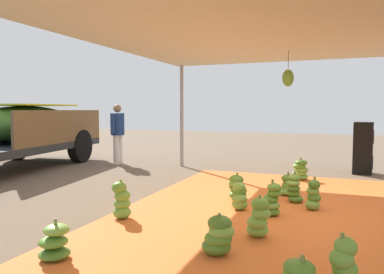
{
  "coord_description": "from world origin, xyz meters",
  "views": [
    {
      "loc": [
        -5.81,
        -0.76,
        1.62
      ],
      "look_at": [
        0.43,
        1.67,
        1.12
      ],
      "focal_mm": 34.42,
      "sensor_mm": 36.0,
      "label": 1
    }
  ],
  "objects_px": {
    "banana_bunch_11": "(122,201)",
    "banana_bunch_14": "(300,170)",
    "banana_bunch_12": "(313,195)",
    "worker_0": "(118,129)",
    "banana_bunch_13": "(55,243)",
    "banana_bunch_8": "(343,271)",
    "banana_bunch_3": "(219,236)",
    "banana_bunch_4": "(239,197)",
    "banana_bunch_6": "(294,189)",
    "banana_bunch_5": "(259,219)",
    "banana_bunch_10": "(288,186)",
    "speaker_stack": "(363,148)",
    "banana_bunch_9": "(237,188)",
    "banana_bunch_0": "(272,200)"
  },
  "relations": [
    {
      "from": "banana_bunch_9",
      "to": "banana_bunch_14",
      "type": "distance_m",
      "value": 2.48
    },
    {
      "from": "banana_bunch_12",
      "to": "banana_bunch_14",
      "type": "bearing_deg",
      "value": 9.35
    },
    {
      "from": "banana_bunch_10",
      "to": "banana_bunch_13",
      "type": "bearing_deg",
      "value": 153.53
    },
    {
      "from": "banana_bunch_6",
      "to": "banana_bunch_13",
      "type": "relative_size",
      "value": 1.17
    },
    {
      "from": "banana_bunch_9",
      "to": "banana_bunch_11",
      "type": "relative_size",
      "value": 0.82
    },
    {
      "from": "banana_bunch_11",
      "to": "banana_bunch_14",
      "type": "xyz_separation_m",
      "value": [
        4.09,
        -2.2,
        -0.04
      ]
    },
    {
      "from": "banana_bunch_5",
      "to": "banana_bunch_11",
      "type": "height_order",
      "value": "banana_bunch_11"
    },
    {
      "from": "banana_bunch_0",
      "to": "banana_bunch_4",
      "type": "relative_size",
      "value": 1.15
    },
    {
      "from": "speaker_stack",
      "to": "banana_bunch_0",
      "type": "bearing_deg",
      "value": 161.55
    },
    {
      "from": "banana_bunch_0",
      "to": "banana_bunch_10",
      "type": "xyz_separation_m",
      "value": [
        1.46,
        -0.06,
        -0.05
      ]
    },
    {
      "from": "banana_bunch_6",
      "to": "speaker_stack",
      "type": "height_order",
      "value": "speaker_stack"
    },
    {
      "from": "banana_bunch_11",
      "to": "banana_bunch_12",
      "type": "height_order",
      "value": "banana_bunch_11"
    },
    {
      "from": "banana_bunch_9",
      "to": "banana_bunch_11",
      "type": "distance_m",
      "value": 2.2
    },
    {
      "from": "banana_bunch_13",
      "to": "banana_bunch_11",
      "type": "bearing_deg",
      "value": 5.12
    },
    {
      "from": "banana_bunch_12",
      "to": "speaker_stack",
      "type": "relative_size",
      "value": 0.41
    },
    {
      "from": "banana_bunch_11",
      "to": "banana_bunch_0",
      "type": "bearing_deg",
      "value": -65.0
    },
    {
      "from": "banana_bunch_3",
      "to": "banana_bunch_10",
      "type": "relative_size",
      "value": 1.11
    },
    {
      "from": "banana_bunch_10",
      "to": "banana_bunch_13",
      "type": "relative_size",
      "value": 0.94
    },
    {
      "from": "banana_bunch_4",
      "to": "banana_bunch_6",
      "type": "relative_size",
      "value": 0.88
    },
    {
      "from": "banana_bunch_0",
      "to": "banana_bunch_14",
      "type": "distance_m",
      "value": 3.13
    },
    {
      "from": "banana_bunch_14",
      "to": "banana_bunch_8",
      "type": "bearing_deg",
      "value": -171.54
    },
    {
      "from": "banana_bunch_3",
      "to": "banana_bunch_5",
      "type": "height_order",
      "value": "banana_bunch_5"
    },
    {
      "from": "banana_bunch_6",
      "to": "banana_bunch_10",
      "type": "relative_size",
      "value": 1.25
    },
    {
      "from": "banana_bunch_9",
      "to": "banana_bunch_11",
      "type": "xyz_separation_m",
      "value": [
        -1.78,
        1.3,
        0.05
      ]
    },
    {
      "from": "banana_bunch_8",
      "to": "banana_bunch_10",
      "type": "relative_size",
      "value": 1.34
    },
    {
      "from": "banana_bunch_14",
      "to": "worker_0",
      "type": "distance_m",
      "value": 5.4
    },
    {
      "from": "banana_bunch_12",
      "to": "worker_0",
      "type": "bearing_deg",
      "value": 60.73
    },
    {
      "from": "banana_bunch_12",
      "to": "worker_0",
      "type": "xyz_separation_m",
      "value": [
        3.21,
        5.72,
        0.79
      ]
    },
    {
      "from": "banana_bunch_4",
      "to": "speaker_stack",
      "type": "distance_m",
      "value": 4.92
    },
    {
      "from": "banana_bunch_3",
      "to": "banana_bunch_11",
      "type": "relative_size",
      "value": 0.84
    },
    {
      "from": "banana_bunch_4",
      "to": "banana_bunch_13",
      "type": "bearing_deg",
      "value": 152.77
    },
    {
      "from": "banana_bunch_0",
      "to": "banana_bunch_11",
      "type": "distance_m",
      "value": 2.27
    },
    {
      "from": "banana_bunch_14",
      "to": "speaker_stack",
      "type": "height_order",
      "value": "speaker_stack"
    },
    {
      "from": "banana_bunch_6",
      "to": "banana_bunch_14",
      "type": "bearing_deg",
      "value": 2.12
    },
    {
      "from": "banana_bunch_14",
      "to": "worker_0",
      "type": "bearing_deg",
      "value": 83.05
    },
    {
      "from": "banana_bunch_0",
      "to": "banana_bunch_9",
      "type": "bearing_deg",
      "value": 42.64
    },
    {
      "from": "banana_bunch_13",
      "to": "banana_bunch_8",
      "type": "bearing_deg",
      "value": -86.41
    },
    {
      "from": "banana_bunch_0",
      "to": "banana_bunch_10",
      "type": "relative_size",
      "value": 1.27
    },
    {
      "from": "banana_bunch_4",
      "to": "banana_bunch_12",
      "type": "distance_m",
      "value": 1.19
    },
    {
      "from": "banana_bunch_10",
      "to": "worker_0",
      "type": "height_order",
      "value": "worker_0"
    },
    {
      "from": "banana_bunch_6",
      "to": "banana_bunch_8",
      "type": "distance_m",
      "value": 3.37
    },
    {
      "from": "banana_bunch_0",
      "to": "banana_bunch_9",
      "type": "distance_m",
      "value": 1.12
    },
    {
      "from": "banana_bunch_5",
      "to": "banana_bunch_8",
      "type": "distance_m",
      "value": 1.61
    },
    {
      "from": "banana_bunch_5",
      "to": "banana_bunch_8",
      "type": "bearing_deg",
      "value": -143.53
    },
    {
      "from": "banana_bunch_3",
      "to": "banana_bunch_8",
      "type": "xyz_separation_m",
      "value": [
        -0.6,
        -1.27,
        0.06
      ]
    },
    {
      "from": "banana_bunch_4",
      "to": "banana_bunch_10",
      "type": "distance_m",
      "value": 1.45
    },
    {
      "from": "banana_bunch_8",
      "to": "worker_0",
      "type": "relative_size",
      "value": 0.33
    },
    {
      "from": "banana_bunch_11",
      "to": "banana_bunch_13",
      "type": "distance_m",
      "value": 1.56
    },
    {
      "from": "speaker_stack",
      "to": "banana_bunch_9",
      "type": "bearing_deg",
      "value": 148.72
    },
    {
      "from": "banana_bunch_11",
      "to": "speaker_stack",
      "type": "height_order",
      "value": "speaker_stack"
    }
  ]
}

